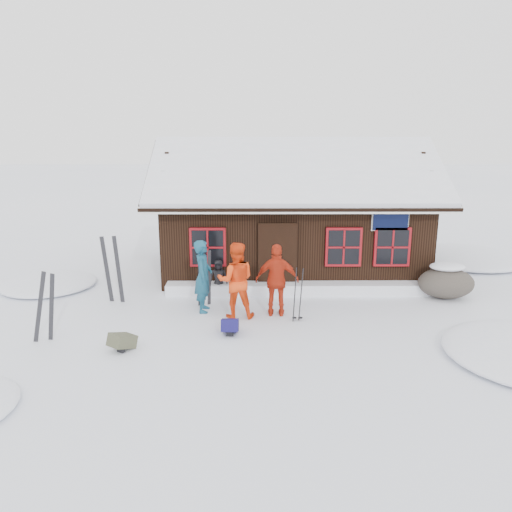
% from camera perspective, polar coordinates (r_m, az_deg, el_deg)
% --- Properties ---
extents(ground, '(120.00, 120.00, 0.00)m').
position_cam_1_polar(ground, '(12.38, -1.26, -7.66)').
color(ground, white).
rests_on(ground, ground).
extents(mountain_hut, '(8.90, 6.09, 4.42)m').
position_cam_1_polar(mountain_hut, '(16.80, 4.12, 3.75)').
color(mountain_hut, black).
rests_on(mountain_hut, ground).
extents(snow_drift, '(7.60, 0.60, 0.35)m').
position_cam_1_polar(snow_drift, '(14.49, 4.83, -3.67)').
color(snow_drift, white).
rests_on(snow_drift, ground).
extents(snow_mounds, '(20.60, 13.20, 0.48)m').
position_cam_1_polar(snow_mounds, '(14.20, 5.57, -4.81)').
color(snow_mounds, white).
rests_on(snow_mounds, ground).
extents(skier_teal, '(0.47, 0.70, 1.90)m').
position_cam_1_polar(skier_teal, '(12.95, -6.05, -2.30)').
color(skier_teal, navy).
rests_on(skier_teal, ground).
extents(skier_orange_left, '(0.96, 0.76, 1.93)m').
position_cam_1_polar(skier_orange_left, '(12.47, -2.32, -2.80)').
color(skier_orange_left, '#EB3E10').
rests_on(skier_orange_left, ground).
extents(skier_orange_right, '(1.12, 0.54, 1.86)m').
position_cam_1_polar(skier_orange_right, '(12.59, 2.43, -2.79)').
color(skier_orange_right, red).
rests_on(skier_orange_right, ground).
extents(skier_crouched, '(0.53, 0.37, 1.03)m').
position_cam_1_polar(skier_crouched, '(14.32, -4.30, -2.46)').
color(skier_crouched, black).
rests_on(skier_crouched, ground).
extents(boulder, '(1.56, 1.17, 0.91)m').
position_cam_1_polar(boulder, '(15.03, 20.89, -2.78)').
color(boulder, '#524B42').
rests_on(boulder, ground).
extents(ski_pair_left, '(0.66, 0.22, 1.66)m').
position_cam_1_polar(ski_pair_left, '(12.03, -22.92, -5.47)').
color(ski_pair_left, black).
rests_on(ski_pair_left, ground).
extents(ski_pair_mid, '(0.56, 0.11, 1.90)m').
position_cam_1_polar(ski_pair_mid, '(14.14, -16.06, -1.57)').
color(ski_pair_mid, black).
rests_on(ski_pair_mid, ground).
extents(ski_pair_right, '(0.37, 0.13, 1.56)m').
position_cam_1_polar(ski_pair_right, '(13.45, -5.91, -2.64)').
color(ski_pair_right, black).
rests_on(ski_pair_right, ground).
extents(ski_poles, '(0.25, 0.12, 1.40)m').
position_cam_1_polar(ski_poles, '(12.33, 4.80, -4.51)').
color(ski_poles, black).
rests_on(ski_poles, ground).
extents(backpack_blue, '(0.40, 0.53, 0.28)m').
position_cam_1_polar(backpack_blue, '(11.72, -2.98, -8.22)').
color(backpack_blue, '#15114C').
rests_on(backpack_blue, ground).
extents(backpack_olive, '(0.62, 0.65, 0.28)m').
position_cam_1_polar(backpack_olive, '(11.27, -15.02, -9.65)').
color(backpack_olive, '#464733').
rests_on(backpack_olive, ground).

